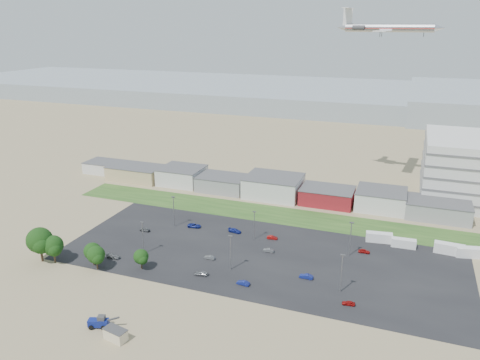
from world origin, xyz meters
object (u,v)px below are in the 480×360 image
at_px(box_trailer_a, 379,237).
at_px(airliner, 389,28).
at_px(telehandler, 98,321).
at_px(parked_car_1, 306,276).
at_px(parked_car_7, 268,250).
at_px(parked_car_8, 364,251).
at_px(parked_car_2, 349,303).
at_px(parked_car_3, 201,274).
at_px(parked_car_11, 272,238).
at_px(parked_car_13, 243,283).
at_px(parked_car_10, 113,256).
at_px(parked_car_9, 194,226).
at_px(parked_car_6, 235,231).
at_px(portable_shed, 116,334).
at_px(parked_car_5, 145,229).
at_px(tree_far_left, 40,243).
at_px(parked_car_4, 210,257).

distance_m(box_trailer_a, airliner, 84.57).
bearing_deg(telehandler, parked_car_1, 25.75).
distance_m(telehandler, parked_car_1, 55.44).
relative_size(telehandler, parked_car_7, 2.16).
bearing_deg(parked_car_8, telehandler, 135.38).
bearing_deg(parked_car_2, airliner, 176.13).
bearing_deg(parked_car_3, parked_car_11, 150.33).
distance_m(airliner, parked_car_13, 117.77).
bearing_deg(parked_car_7, parked_car_10, -65.88).
height_order(airliner, parked_car_2, airliner).
height_order(telehandler, parked_car_9, telehandler).
bearing_deg(parked_car_1, parked_car_6, -123.66).
xyz_separation_m(box_trailer_a, parked_car_8, (-3.57, -9.56, -0.95)).
height_order(portable_shed, parked_car_8, portable_shed).
bearing_deg(parked_car_11, parked_car_5, 95.47).
bearing_deg(parked_car_2, parked_car_1, -130.54).
relative_size(tree_far_left, airliner, 0.29).
bearing_deg(parked_car_13, parked_car_7, -176.57).
bearing_deg(parked_car_11, airliner, -28.35).
bearing_deg(parked_car_5, parked_car_3, 60.72).
distance_m(parked_car_1, parked_car_7, 18.38).
height_order(telehandler, parked_car_11, telehandler).
bearing_deg(parked_car_7, parked_car_6, -124.27).
height_order(parked_car_4, parked_car_7, parked_car_7).
relative_size(parked_car_1, parked_car_3, 0.99).
relative_size(parked_car_7, parked_car_9, 0.74).
relative_size(parked_car_2, parked_car_5, 0.89).
height_order(airliner, parked_car_6, airliner).
height_order(parked_car_3, parked_car_8, parked_car_8).
height_order(parked_car_8, parked_car_11, parked_car_8).
distance_m(portable_shed, parked_car_7, 55.59).
bearing_deg(parked_car_1, airliner, 175.43).
xyz_separation_m(tree_far_left, airliner, (85.60, 103.39, 59.10)).
bearing_deg(parked_car_11, parked_car_8, -95.48).
bearing_deg(parked_car_10, parked_car_2, -90.79).
bearing_deg(parked_car_1, parked_car_11, -139.99).
height_order(telehandler, parked_car_2, telehandler).
height_order(parked_car_5, parked_car_11, parked_car_5).
height_order(tree_far_left, parked_car_11, tree_far_left).
bearing_deg(parked_car_6, parked_car_1, -118.51).
bearing_deg(portable_shed, parked_car_13, 70.59).
distance_m(box_trailer_a, tree_far_left, 104.05).
xyz_separation_m(parked_car_10, parked_car_13, (41.58, -0.67, -0.04)).
distance_m(telehandler, parked_car_8, 79.80).
xyz_separation_m(parked_car_5, parked_car_10, (1.34, -20.00, 0.01)).
height_order(parked_car_4, parked_car_8, parked_car_8).
distance_m(parked_car_7, parked_car_13, 20.69).
height_order(parked_car_2, parked_car_4, parked_car_4).
relative_size(airliner, parked_car_10, 9.37).
bearing_deg(tree_far_left, portable_shed, -29.19).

